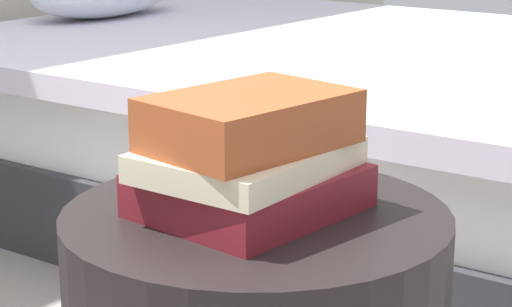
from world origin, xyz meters
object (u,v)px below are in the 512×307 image
book_maroon (248,191)px  book_cream (248,159)px  bed (318,121)px  book_rust (247,120)px

book_maroon → book_cream: (-0.01, -0.00, 0.04)m
bed → book_rust: size_ratio=9.28×
book_cream → bed: bearing=29.4°
bed → book_maroon: size_ratio=8.94×
book_maroon → book_rust: bearing=-141.1°
book_maroon → book_cream: book_cream is taller
bed → book_maroon: bearing=-151.9°
bed → book_maroon: (-1.28, -0.80, 0.28)m
book_maroon → book_rust: size_ratio=1.04×
book_rust → book_maroon: bearing=42.2°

